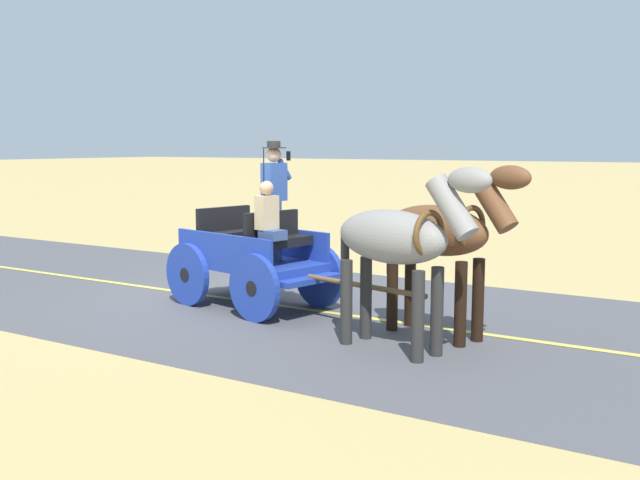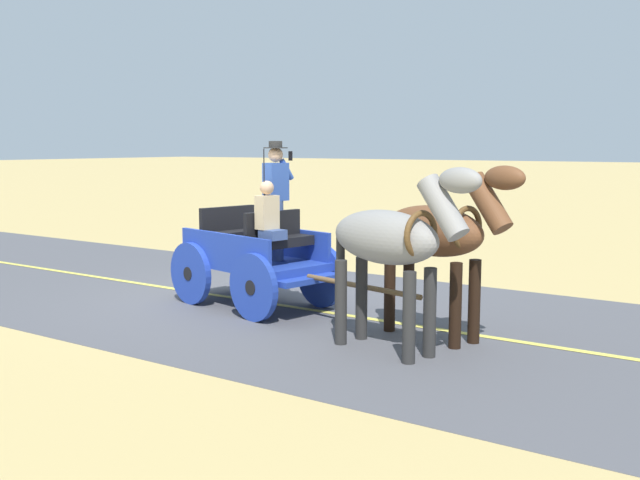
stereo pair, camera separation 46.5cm
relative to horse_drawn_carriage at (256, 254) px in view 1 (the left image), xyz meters
The scene contains 6 objects.
ground_plane 1.07m from the horse_drawn_carriage, 108.59° to the right, with size 200.00×200.00×0.00m, color tan.
road_surface 1.07m from the horse_drawn_carriage, 108.59° to the right, with size 6.33×160.00×0.01m, color #4C4C51.
road_centre_stripe 1.07m from the horse_drawn_carriage, 108.59° to the right, with size 0.12×160.00×0.00m, color #DBCC4C.
horse_drawn_carriage is the anchor object (origin of this frame).
horse_near_side 3.10m from the horse_drawn_carriage, 86.32° to the left, with size 0.95×2.14×2.21m.
horse_off_side 3.11m from the horse_drawn_carriage, 69.47° to the left, with size 0.90×2.15×2.21m.
Camera 1 is at (9.01, 7.20, 2.45)m, focal length 41.16 mm.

